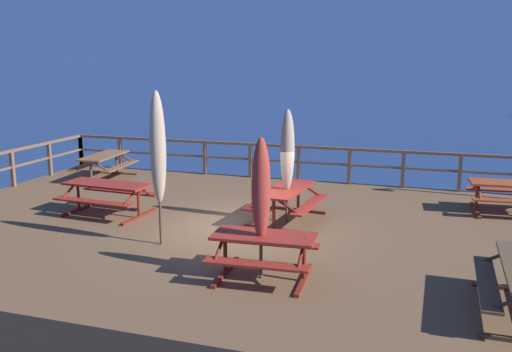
{
  "coord_description": "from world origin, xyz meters",
  "views": [
    {
      "loc": [
        3.91,
        -11.35,
        4.58
      ],
      "look_at": [
        0.0,
        0.77,
        1.86
      ],
      "focal_mm": 39.38,
      "sensor_mm": 36.0,
      "label": 1
    }
  ],
  "objects": [
    {
      "name": "ground_plane",
      "position": [
        0.0,
        0.0,
        0.0
      ],
      "size": [
        600.0,
        600.0,
        0.0
      ],
      "primitive_type": "plane",
      "color": "navy"
    },
    {
      "name": "wooden_deck",
      "position": [
        0.0,
        0.0,
        0.43
      ],
      "size": [
        15.73,
        10.27,
        0.86
      ],
      "primitive_type": "cube",
      "color": "brown",
      "rests_on": "ground"
    },
    {
      "name": "railing_waterside_far",
      "position": [
        -0.0,
        4.98,
        1.6
      ],
      "size": [
        15.53,
        0.1,
        1.09
      ],
      "color": "brown",
      "rests_on": "wooden_deck"
    },
    {
      "name": "picnic_table_back_left",
      "position": [
        0.75,
        0.76,
        1.42
      ],
      "size": [
        1.57,
        2.14,
        0.78
      ],
      "color": "maroon",
      "rests_on": "wooden_deck"
    },
    {
      "name": "picnic_table_front_left",
      "position": [
        1.25,
        -2.68,
        1.42
      ],
      "size": [
        1.82,
        1.5,
        0.78
      ],
      "color": "maroon",
      "rests_on": "wooden_deck"
    },
    {
      "name": "picnic_table_back_right",
      "position": [
        -3.47,
        -0.05,
        1.43
      ],
      "size": [
        2.19,
        1.54,
        0.78
      ],
      "color": "maroon",
      "rests_on": "wooden_deck"
    },
    {
      "name": "picnic_table_mid_left",
      "position": [
        5.74,
        2.99,
        1.42
      ],
      "size": [
        2.02,
        1.55,
        0.78
      ],
      "color": "#993819",
      "rests_on": "wooden_deck"
    },
    {
      "name": "picnic_table_front_right",
      "position": [
        -5.74,
        3.35,
        1.42
      ],
      "size": [
        1.54,
        2.05,
        0.78
      ],
      "color": "brown",
      "rests_on": "wooden_deck"
    },
    {
      "name": "patio_umbrella_tall_back_left",
      "position": [
        0.77,
        0.69,
        2.51
      ],
      "size": [
        0.32,
        0.32,
        2.59
      ],
      "color": "#4C3828",
      "rests_on": "wooden_deck"
    },
    {
      "name": "patio_umbrella_short_front",
      "position": [
        1.21,
        -2.71,
        2.41
      ],
      "size": [
        0.32,
        0.32,
        2.44
      ],
      "color": "#4C3828",
      "rests_on": "wooden_deck"
    },
    {
      "name": "patio_umbrella_tall_front",
      "position": [
        -1.24,
        -1.65,
        2.83
      ],
      "size": [
        0.32,
        0.32,
        3.09
      ],
      "color": "#4C3828",
      "rests_on": "wooden_deck"
    }
  ]
}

